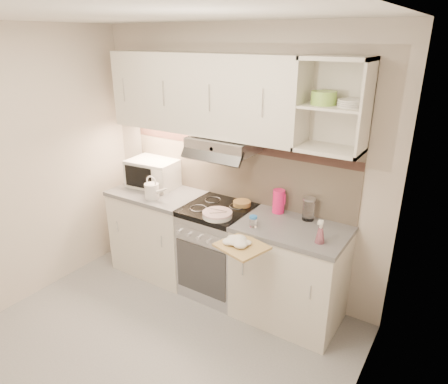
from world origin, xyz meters
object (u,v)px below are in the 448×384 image
object	(u,v)px
spray_bottle	(320,233)
microwave	(154,173)
electric_range	(218,250)
watering_can	(153,190)
plate_stack	(217,214)
pink_pitcher	(279,201)
glass_jar	(309,209)
cutting_board	(242,246)

from	to	relation	value
spray_bottle	microwave	bearing A→B (deg)	162.86
electric_range	watering_can	xyz separation A→B (m)	(-0.66, -0.16, 0.53)
plate_stack	spray_bottle	xyz separation A→B (m)	(0.92, 0.04, 0.05)
watering_can	pink_pitcher	xyz separation A→B (m)	(1.17, 0.36, 0.02)
glass_jar	plate_stack	bearing A→B (deg)	-151.06
electric_range	microwave	xyz separation A→B (m)	(-0.89, 0.12, 0.59)
watering_can	glass_jar	xyz separation A→B (m)	(1.46, 0.36, 0.02)
electric_range	plate_stack	bearing A→B (deg)	-57.95
spray_bottle	pink_pitcher	bearing A→B (deg)	136.93
plate_stack	pink_pitcher	xyz separation A→B (m)	(0.40, 0.38, 0.08)
cutting_board	watering_can	bearing A→B (deg)	-178.97
pink_pitcher	glass_jar	size ratio (longest dim) A/B	1.06
electric_range	cutting_board	world-z (taller)	electric_range
pink_pitcher	spray_bottle	xyz separation A→B (m)	(0.51, -0.34, -0.03)
cutting_board	spray_bottle	bearing A→B (deg)	49.21
pink_pitcher	spray_bottle	world-z (taller)	pink_pitcher
microwave	spray_bottle	world-z (taller)	microwave
pink_pitcher	spray_bottle	distance (m)	0.62
microwave	cutting_board	bearing A→B (deg)	-27.68
watering_can	spray_bottle	size ratio (longest dim) A/B	1.35
spray_bottle	watering_can	bearing A→B (deg)	171.19
microwave	glass_jar	bearing A→B (deg)	-2.42
cutting_board	pink_pitcher	bearing A→B (deg)	106.98
watering_can	spray_bottle	distance (m)	1.69
plate_stack	glass_jar	xyz separation A→B (m)	(0.69, 0.38, 0.08)
pink_pitcher	cutting_board	size ratio (longest dim) A/B	0.61
glass_jar	cutting_board	xyz separation A→B (m)	(-0.27, -0.67, -0.13)
electric_range	plate_stack	xyz separation A→B (m)	(0.11, -0.18, 0.47)
watering_can	pink_pitcher	bearing A→B (deg)	15.79
glass_jar	watering_can	bearing A→B (deg)	-166.05
microwave	cutting_board	distance (m)	1.55
plate_stack	pink_pitcher	size ratio (longest dim) A/B	1.23
pink_pitcher	glass_jar	bearing A→B (deg)	-16.88
spray_bottle	cutting_board	size ratio (longest dim) A/B	0.58
spray_bottle	cutting_board	distance (m)	0.61
microwave	cutting_board	world-z (taller)	microwave
watering_can	cutting_board	world-z (taller)	watering_can
electric_range	microwave	size ratio (longest dim) A/B	1.69
plate_stack	pink_pitcher	bearing A→B (deg)	43.21
watering_can	cutting_board	size ratio (longest dim) A/B	0.78
watering_can	pink_pitcher	distance (m)	1.23
microwave	watering_can	xyz separation A→B (m)	(0.23, -0.28, -0.06)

